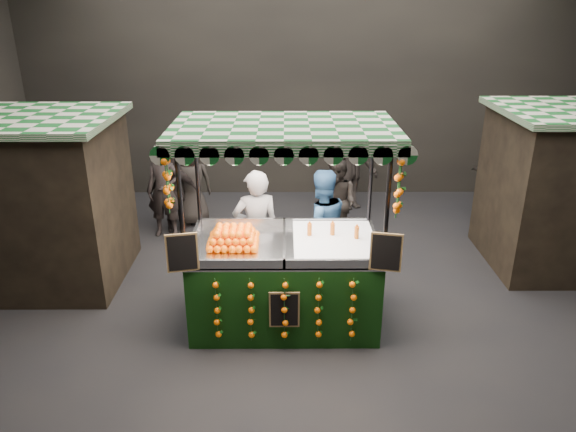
{
  "coord_description": "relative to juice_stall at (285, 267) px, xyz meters",
  "views": [
    {
      "loc": [
        -0.42,
        -6.72,
        4.2
      ],
      "look_at": [
        -0.39,
        0.24,
        1.35
      ],
      "focal_mm": 33.78,
      "sensor_mm": 36.0,
      "label": 1
    }
  ],
  "objects": [
    {
      "name": "ground",
      "position": [
        0.43,
        0.33,
        -0.86
      ],
      "size": [
        12.0,
        12.0,
        0.0
      ],
      "primitive_type": "plane",
      "color": "black",
      "rests_on": "ground"
    },
    {
      "name": "market_hall",
      "position": [
        0.43,
        0.33,
        2.52
      ],
      "size": [
        12.1,
        10.1,
        5.05
      ],
      "color": "black",
      "rests_on": "ground"
    },
    {
      "name": "neighbour_stall_left",
      "position": [
        -3.97,
        1.33,
        0.45
      ],
      "size": [
        3.0,
        2.2,
        2.6
      ],
      "color": "black",
      "rests_on": "ground"
    },
    {
      "name": "juice_stall",
      "position": [
        0.0,
        0.0,
        0.0
      ],
      "size": [
        2.85,
        1.67,
        2.76
      ],
      "color": "black",
      "rests_on": "ground"
    },
    {
      "name": "vendor_grey",
      "position": [
        -0.42,
        0.95,
        0.09
      ],
      "size": [
        0.77,
        0.58,
        1.9
      ],
      "rotation": [
        0.0,
        0.0,
        3.34
      ],
      "color": "gray",
      "rests_on": "ground"
    },
    {
      "name": "vendor_blue",
      "position": [
        0.54,
        1.14,
        0.07
      ],
      "size": [
        1.06,
        0.94,
        1.85
      ],
      "rotation": [
        0.0,
        0.0,
        3.44
      ],
      "color": "#295183",
      "rests_on": "ground"
    },
    {
      "name": "shopper_0",
      "position": [
        -2.22,
        2.95,
        0.02
      ],
      "size": [
        0.68,
        0.48,
        1.76
      ],
      "rotation": [
        0.0,
        0.0,
        -0.1
      ],
      "color": "black",
      "rests_on": "ground"
    },
    {
      "name": "shopper_1",
      "position": [
        0.93,
        2.62,
        -0.08
      ],
      "size": [
        0.94,
        0.96,
        1.56
      ],
      "rotation": [
        0.0,
        0.0,
        -0.84
      ],
      "color": "#2D2825",
      "rests_on": "ground"
    },
    {
      "name": "shopper_2",
      "position": [
        -2.07,
        3.15,
        -0.09
      ],
      "size": [
        0.93,
        0.44,
        1.54
      ],
      "rotation": [
        0.0,
        0.0,
        3.21
      ],
      "color": "black",
      "rests_on": "ground"
    },
    {
      "name": "shopper_3",
      "position": [
        1.41,
        4.33,
        0.07
      ],
      "size": [
        1.39,
        1.19,
        1.86
      ],
      "rotation": [
        0.0,
        0.0,
        0.51
      ],
      "color": "black",
      "rests_on": "ground"
    },
    {
      "name": "shopper_4",
      "position": [
        -1.81,
        3.52,
        -0.03
      ],
      "size": [
        0.95,
        0.8,
        1.65
      ],
      "rotation": [
        0.0,
        0.0,
        3.55
      ],
      "color": "#292421",
      "rests_on": "ground"
    },
    {
      "name": "shopper_5",
      "position": [
        4.31,
        3.52,
        0.01
      ],
      "size": [
        1.53,
        1.46,
        1.73
      ],
      "rotation": [
        0.0,
        0.0,
        2.4
      ],
      "color": "black",
      "rests_on": "ground"
    }
  ]
}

